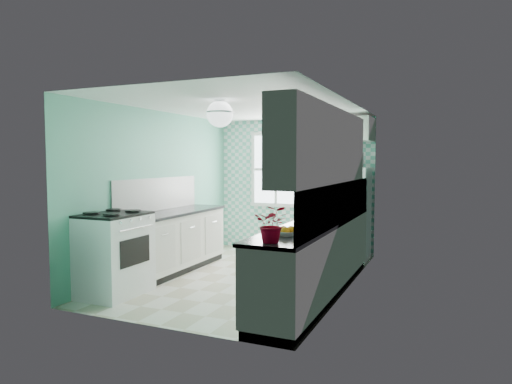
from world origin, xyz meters
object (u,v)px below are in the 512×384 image
at_px(fridge, 348,214).
at_px(fruit_bowl, 287,233).
at_px(ceiling_light, 220,114).
at_px(stove, 114,253).
at_px(potted_plant, 272,224).
at_px(microwave, 349,160).
at_px(sink, 334,216).

height_order(fridge, fruit_bowl, fridge).
bearing_deg(fruit_bowl, ceiling_light, 146.72).
distance_m(stove, potted_plant, 2.53).
bearing_deg(stove, fridge, 55.99).
bearing_deg(fridge, ceiling_light, -116.56).
bearing_deg(ceiling_light, stove, -151.11).
height_order(ceiling_light, potted_plant, ceiling_light).
height_order(fridge, potted_plant, fridge).
bearing_deg(fruit_bowl, stove, 176.99).
relative_size(stove, microwave, 2.25).
relative_size(ceiling_light, microwave, 0.76).
relative_size(fruit_bowl, potted_plant, 0.65).
relative_size(stove, potted_plant, 2.87).
relative_size(fridge, microwave, 3.48).
distance_m(fridge, potted_plant, 3.84).
xyz_separation_m(ceiling_light, fruit_bowl, (1.20, -0.79, -1.35)).
height_order(ceiling_light, fridge, ceiling_light).
xyz_separation_m(ceiling_light, sink, (1.20, 1.21, -1.39)).
bearing_deg(fruit_bowl, potted_plant, -90.00).
bearing_deg(sink, fridge, 96.54).
relative_size(ceiling_light, sink, 0.64).
distance_m(sink, potted_plant, 2.43).
bearing_deg(fridge, potted_plant, -92.18).
distance_m(fruit_bowl, potted_plant, 0.45).
bearing_deg(stove, potted_plant, -11.71).
distance_m(ceiling_light, sink, 2.20).
height_order(potted_plant, microwave, microwave).
relative_size(fridge, stove, 1.54).
distance_m(stove, sink, 3.07).
height_order(fridge, microwave, microwave).
height_order(stove, sink, sink).
xyz_separation_m(sink, fruit_bowl, (-0.00, -2.00, 0.04)).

